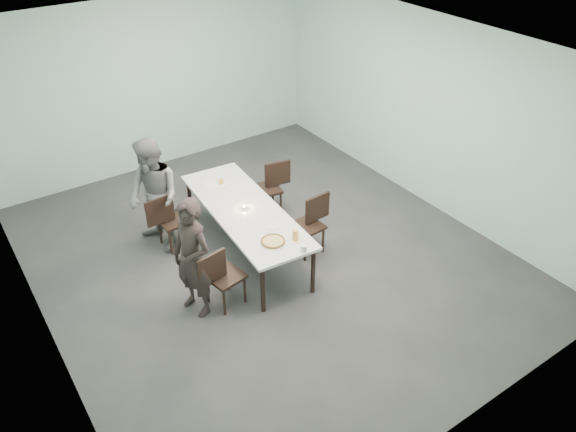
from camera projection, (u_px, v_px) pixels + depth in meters
ground at (266, 256)px, 8.13m from camera, size 7.00×7.00×0.00m
room_shell at (263, 127)px, 7.00m from camera, size 6.02×7.02×3.01m
table at (245, 212)px, 7.82m from camera, size 1.10×2.66×0.75m
chair_near_left at (220, 275)px, 6.99m from camera, size 0.64×0.49×0.87m
chair_far_left at (168, 218)px, 8.04m from camera, size 0.62×0.44×0.87m
chair_near_right at (311, 220)px, 8.00m from camera, size 0.62×0.45×0.87m
chair_far_right at (271, 184)px, 8.84m from camera, size 0.64×0.50×0.87m
diner_near at (192, 259)px, 6.76m from camera, size 0.54×0.68×1.62m
diner_far at (154, 196)px, 7.87m from camera, size 0.78×0.93×1.71m
pizza at (273, 241)px, 7.12m from camera, size 0.34×0.34×0.04m
side_plate at (273, 226)px, 7.43m from camera, size 0.18×0.18×0.01m
beer_glass at (295, 235)px, 7.14m from camera, size 0.08×0.08×0.15m
water_tumbler at (304, 248)px, 6.96m from camera, size 0.08×0.08×0.09m
tealight at (244, 208)px, 7.78m from camera, size 0.06×0.06×0.05m
amber_tumbler at (221, 182)px, 8.33m from camera, size 0.07×0.07×0.08m
menu at (216, 184)px, 8.34m from camera, size 0.32×0.24×0.01m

